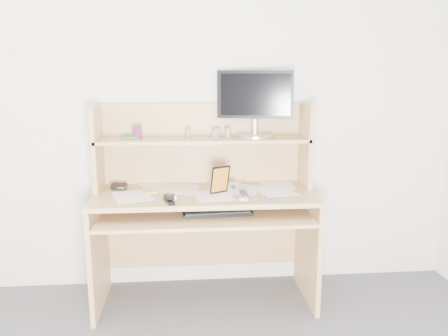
{
  "coord_description": "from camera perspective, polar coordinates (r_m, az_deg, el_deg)",
  "views": [
    {
      "loc": [
        -0.1,
        -1.22,
        1.46
      ],
      "look_at": [
        0.12,
        1.43,
        0.92
      ],
      "focal_mm": 35.0,
      "sensor_mm": 36.0,
      "label": 1
    }
  ],
  "objects": [
    {
      "name": "sticky_note_pad",
      "position": [
        2.83,
        -9.8,
        -3.07
      ],
      "size": [
        0.11,
        0.11,
        0.01
      ],
      "primitive_type": "cube",
      "rotation": [
        0.0,
        0.0,
        0.53
      ],
      "color": "#FFE743",
      "rests_on": "desk"
    },
    {
      "name": "monitor",
      "position": [
        2.94,
        4.08,
        8.63
      ],
      "size": [
        0.5,
        0.25,
        0.44
      ],
      "rotation": [
        0.0,
        0.0,
        -0.23
      ],
      "color": "#B1B1B6",
      "rests_on": "desk"
    },
    {
      "name": "chip_stack_c",
      "position": [
        2.89,
        -1.16,
        4.5
      ],
      "size": [
        0.05,
        0.05,
        0.05
      ],
      "primitive_type": "cylinder",
      "rotation": [
        0.0,
        0.0,
        -0.09
      ],
      "color": "black",
      "rests_on": "desk"
    },
    {
      "name": "stapler",
      "position": [
        2.58,
        -7.21,
        -3.94
      ],
      "size": [
        0.07,
        0.14,
        0.04
      ],
      "primitive_type": "cube",
      "rotation": [
        0.0,
        0.0,
        0.3
      ],
      "color": "black",
      "rests_on": "paper_clutter"
    },
    {
      "name": "chip_stack_a",
      "position": [
        2.9,
        -0.82,
        4.61
      ],
      "size": [
        0.05,
        0.05,
        0.06
      ],
      "primitive_type": "cylinder",
      "rotation": [
        0.0,
        0.0,
        0.31
      ],
      "color": "black",
      "rests_on": "desk"
    },
    {
      "name": "blue_pen",
      "position": [
        2.61,
        6.18,
        -4.12
      ],
      "size": [
        0.13,
        0.03,
        0.01
      ],
      "primitive_type": "cylinder",
      "rotation": [
        1.57,
        0.0,
        1.42
      ],
      "color": "blue",
      "rests_on": "paper_clutter"
    },
    {
      "name": "paper_clutter",
      "position": [
        2.79,
        -2.54,
        -3.17
      ],
      "size": [
        1.32,
        0.54,
        0.01
      ],
      "primitive_type": "cube",
      "color": "silver",
      "rests_on": "desk"
    },
    {
      "name": "tv_remote",
      "position": [
        2.66,
        2.57,
        -3.6
      ],
      "size": [
        0.08,
        0.21,
        0.02
      ],
      "primitive_type": "cube",
      "rotation": [
        0.0,
        0.0,
        -0.13
      ],
      "color": "#A3A29E",
      "rests_on": "paper_clutter"
    },
    {
      "name": "keyboard",
      "position": [
        2.68,
        -0.87,
        -5.75
      ],
      "size": [
        0.43,
        0.18,
        0.03
      ],
      "rotation": [
        0.0,
        0.0,
        0.08
      ],
      "color": "black",
      "rests_on": "desk"
    },
    {
      "name": "desk",
      "position": [
        2.88,
        -2.59,
        -3.89
      ],
      "size": [
        1.4,
        0.7,
        1.3
      ],
      "color": "tan",
      "rests_on": "floor"
    },
    {
      "name": "game_case",
      "position": [
        2.73,
        -0.52,
        -1.53
      ],
      "size": [
        0.12,
        0.07,
        0.18
      ],
      "primitive_type": "cube",
      "rotation": [
        0.0,
        0.0,
        0.5
      ],
      "color": "black",
      "rests_on": "paper_clutter"
    },
    {
      "name": "flip_phone",
      "position": [
        2.67,
        -6.74,
        -3.59
      ],
      "size": [
        0.05,
        0.09,
        0.02
      ],
      "primitive_type": "cube",
      "rotation": [
        0.0,
        0.0,
        0.05
      ],
      "color": "silver",
      "rests_on": "paper_clutter"
    },
    {
      "name": "card_box",
      "position": [
        2.88,
        -11.22,
        4.56
      ],
      "size": [
        0.06,
        0.05,
        0.08
      ],
      "primitive_type": "cube",
      "rotation": [
        0.0,
        0.0,
        0.57
      ],
      "color": "maroon",
      "rests_on": "desk"
    },
    {
      "name": "wallet",
      "position": [
        2.96,
        -13.55,
        -2.31
      ],
      "size": [
        0.1,
        0.08,
        0.02
      ],
      "primitive_type": "cube",
      "rotation": [
        0.0,
        0.0,
        -0.05
      ],
      "color": "black",
      "rests_on": "paper_clutter"
    },
    {
      "name": "chip_stack_b",
      "position": [
        2.9,
        -4.72,
        4.55
      ],
      "size": [
        0.04,
        0.04,
        0.06
      ],
      "primitive_type": "cylinder",
      "rotation": [
        0.0,
        0.0,
        -0.24
      ],
      "color": "white",
      "rests_on": "desk"
    },
    {
      "name": "chip_stack_d",
      "position": [
        2.88,
        0.52,
        4.61
      ],
      "size": [
        0.04,
        0.04,
        0.06
      ],
      "primitive_type": "cylinder",
      "rotation": [
        0.0,
        0.0,
        -0.25
      ],
      "color": "silver",
      "rests_on": "desk"
    },
    {
      "name": "digital_camera",
      "position": [
        2.81,
        0.76,
        -2.47
      ],
      "size": [
        0.09,
        0.06,
        0.05
      ],
      "primitive_type": "cube",
      "rotation": [
        0.0,
        0.0,
        0.37
      ],
      "color": "silver",
      "rests_on": "paper_clutter"
    },
    {
      "name": "shelf_book",
      "position": [
        2.94,
        -12.13,
        4.01
      ],
      "size": [
        0.13,
        0.17,
        0.02
      ],
      "primitive_type": "cube",
      "rotation": [
        0.0,
        0.0,
        0.08
      ],
      "color": "#2E7344",
      "rests_on": "desk"
    },
    {
      "name": "back_wall",
      "position": [
        3.03,
        -2.87,
        7.53
      ],
      "size": [
        3.6,
        0.04,
        2.5
      ],
      "primitive_type": "cube",
      "color": "white",
      "rests_on": "floor"
    }
  ]
}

